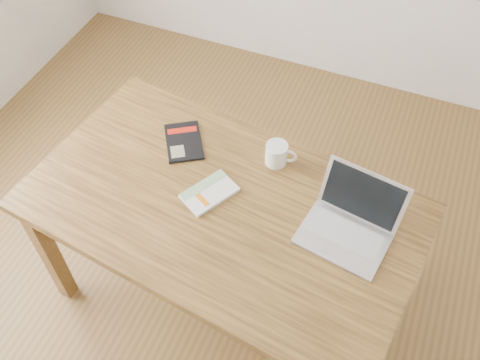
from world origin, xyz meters
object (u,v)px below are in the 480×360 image
at_px(desk, 222,218).
at_px(coffee_mug, 277,154).
at_px(laptop, 350,223).
at_px(white_guidebook, 210,193).
at_px(black_guidebook, 184,142).

xyz_separation_m(desk, coffee_mug, (0.12, 0.28, 0.14)).
height_order(laptop, coffee_mug, laptop).
xyz_separation_m(white_guidebook, black_guidebook, (-0.21, 0.21, -0.00)).
bearing_deg(white_guidebook, desk, 6.53).
relative_size(desk, black_guidebook, 6.06).
height_order(desk, coffee_mug, coffee_mug).
bearing_deg(desk, coffee_mug, 74.20).
relative_size(black_guidebook, coffee_mug, 2.04).
xyz_separation_m(white_guidebook, coffee_mug, (0.18, 0.25, 0.04)).
bearing_deg(coffee_mug, laptop, -39.19).
relative_size(white_guidebook, black_guidebook, 0.92).
distance_m(desk, laptop, 0.50).
bearing_deg(laptop, white_guidebook, -166.36).
distance_m(white_guidebook, black_guidebook, 0.30).
bearing_deg(coffee_mug, desk, -121.46).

